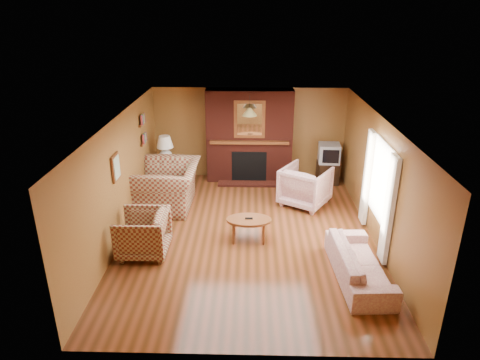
{
  "coord_description": "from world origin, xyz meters",
  "views": [
    {
      "loc": [
        0.03,
        -7.66,
        4.35
      ],
      "look_at": [
        -0.18,
        0.6,
        0.95
      ],
      "focal_mm": 32.0,
      "sensor_mm": 36.0,
      "label": 1
    }
  ],
  "objects_px": {
    "floral_sofa": "(359,263)",
    "side_table": "(167,174)",
    "plaid_loveseat": "(168,186)",
    "coffee_table": "(249,222)",
    "tv_stand": "(327,172)",
    "crt_tv": "(329,153)",
    "fireplace": "(249,137)",
    "table_lamp": "(165,148)",
    "plaid_armchair": "(143,234)",
    "floral_armchair": "(305,186)"
  },
  "relations": [
    {
      "from": "fireplace",
      "to": "plaid_armchair",
      "type": "height_order",
      "value": "fireplace"
    },
    {
      "from": "coffee_table",
      "to": "side_table",
      "type": "bearing_deg",
      "value": 128.39
    },
    {
      "from": "floral_sofa",
      "to": "plaid_armchair",
      "type": "bearing_deg",
      "value": 76.91
    },
    {
      "from": "plaid_loveseat",
      "to": "side_table",
      "type": "distance_m",
      "value": 1.2
    },
    {
      "from": "tv_stand",
      "to": "plaid_armchair",
      "type": "bearing_deg",
      "value": -141.46
    },
    {
      "from": "side_table",
      "to": "crt_tv",
      "type": "relative_size",
      "value": 1.17
    },
    {
      "from": "plaid_loveseat",
      "to": "plaid_armchair",
      "type": "xyz_separation_m",
      "value": [
        -0.1,
        -2.05,
        -0.09
      ]
    },
    {
      "from": "plaid_loveseat",
      "to": "coffee_table",
      "type": "xyz_separation_m",
      "value": [
        1.86,
        -1.51,
        -0.1
      ]
    },
    {
      "from": "plaid_armchair",
      "to": "floral_armchair",
      "type": "bearing_deg",
      "value": 124.37
    },
    {
      "from": "fireplace",
      "to": "tv_stand",
      "type": "xyz_separation_m",
      "value": [
        2.05,
        -0.18,
        -0.9
      ]
    },
    {
      "from": "floral_sofa",
      "to": "coffee_table",
      "type": "relative_size",
      "value": 2.19
    },
    {
      "from": "plaid_armchair",
      "to": "side_table",
      "type": "relative_size",
      "value": 1.4
    },
    {
      "from": "table_lamp",
      "to": "plaid_armchair",
      "type": "bearing_deg",
      "value": -87.33
    },
    {
      "from": "coffee_table",
      "to": "side_table",
      "type": "xyz_separation_m",
      "value": [
        -2.11,
        2.67,
        -0.08
      ]
    },
    {
      "from": "side_table",
      "to": "tv_stand",
      "type": "relative_size",
      "value": 1.14
    },
    {
      "from": "floral_armchair",
      "to": "tv_stand",
      "type": "relative_size",
      "value": 1.77
    },
    {
      "from": "plaid_loveseat",
      "to": "crt_tv",
      "type": "relative_size",
      "value": 2.78
    },
    {
      "from": "table_lamp",
      "to": "crt_tv",
      "type": "distance_m",
      "value": 4.17
    },
    {
      "from": "plaid_loveseat",
      "to": "table_lamp",
      "type": "bearing_deg",
      "value": -166.82
    },
    {
      "from": "side_table",
      "to": "table_lamp",
      "type": "relative_size",
      "value": 0.95
    },
    {
      "from": "floral_armchair",
      "to": "side_table",
      "type": "relative_size",
      "value": 1.54
    },
    {
      "from": "floral_armchair",
      "to": "fireplace",
      "type": "bearing_deg",
      "value": -16.84
    },
    {
      "from": "fireplace",
      "to": "plaid_loveseat",
      "type": "height_order",
      "value": "fireplace"
    },
    {
      "from": "fireplace",
      "to": "table_lamp",
      "type": "relative_size",
      "value": 3.48
    },
    {
      "from": "floral_sofa",
      "to": "table_lamp",
      "type": "bearing_deg",
      "value": 42.7
    },
    {
      "from": "coffee_table",
      "to": "tv_stand",
      "type": "distance_m",
      "value": 3.64
    },
    {
      "from": "side_table",
      "to": "crt_tv",
      "type": "bearing_deg",
      "value": 4.74
    },
    {
      "from": "floral_sofa",
      "to": "table_lamp",
      "type": "relative_size",
      "value": 2.81
    },
    {
      "from": "tv_stand",
      "to": "table_lamp",
      "type": "bearing_deg",
      "value": -178.33
    },
    {
      "from": "coffee_table",
      "to": "tv_stand",
      "type": "bearing_deg",
      "value": 56.02
    },
    {
      "from": "table_lamp",
      "to": "tv_stand",
      "type": "relative_size",
      "value": 1.2
    },
    {
      "from": "tv_stand",
      "to": "crt_tv",
      "type": "distance_m",
      "value": 0.53
    },
    {
      "from": "plaid_loveseat",
      "to": "tv_stand",
      "type": "bearing_deg",
      "value": 112.22
    },
    {
      "from": "floral_sofa",
      "to": "coffee_table",
      "type": "height_order",
      "value": "floral_sofa"
    },
    {
      "from": "fireplace",
      "to": "tv_stand",
      "type": "bearing_deg",
      "value": -5.15
    },
    {
      "from": "fireplace",
      "to": "plaid_armchair",
      "type": "distance_m",
      "value": 4.29
    },
    {
      "from": "fireplace",
      "to": "plaid_armchair",
      "type": "bearing_deg",
      "value": -117.5
    },
    {
      "from": "plaid_armchair",
      "to": "tv_stand",
      "type": "bearing_deg",
      "value": 131.69
    },
    {
      "from": "plaid_armchair",
      "to": "floral_sofa",
      "type": "relative_size",
      "value": 0.47
    },
    {
      "from": "fireplace",
      "to": "floral_sofa",
      "type": "height_order",
      "value": "fireplace"
    },
    {
      "from": "table_lamp",
      "to": "coffee_table",
      "type": "bearing_deg",
      "value": -51.61
    },
    {
      "from": "floral_armchair",
      "to": "side_table",
      "type": "xyz_separation_m",
      "value": [
        -3.41,
        0.98,
        -0.13
      ]
    },
    {
      "from": "floral_armchair",
      "to": "tv_stand",
      "type": "bearing_deg",
      "value": -86.69
    },
    {
      "from": "floral_armchair",
      "to": "table_lamp",
      "type": "xyz_separation_m",
      "value": [
        -3.41,
        0.98,
        0.58
      ]
    },
    {
      "from": "fireplace",
      "to": "floral_sofa",
      "type": "bearing_deg",
      "value": -66.77
    },
    {
      "from": "table_lamp",
      "to": "crt_tv",
      "type": "relative_size",
      "value": 1.23
    },
    {
      "from": "fireplace",
      "to": "tv_stand",
      "type": "relative_size",
      "value": 4.19
    },
    {
      "from": "side_table",
      "to": "coffee_table",
      "type": "bearing_deg",
      "value": -51.61
    },
    {
      "from": "side_table",
      "to": "plaid_loveseat",
      "type": "bearing_deg",
      "value": -77.86
    },
    {
      "from": "floral_sofa",
      "to": "side_table",
      "type": "xyz_separation_m",
      "value": [
        -4.0,
        3.89,
        0.04
      ]
    }
  ]
}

